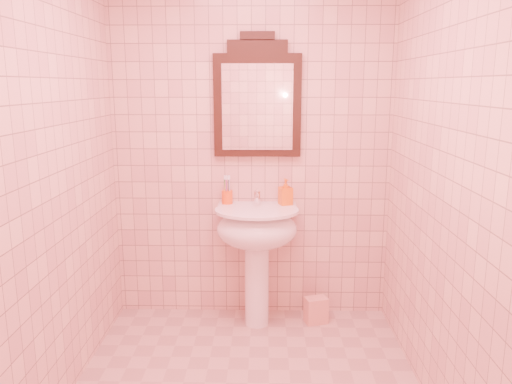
{
  "coord_description": "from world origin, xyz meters",
  "views": [
    {
      "loc": [
        0.1,
        -2.47,
        1.7
      ],
      "look_at": [
        0.04,
        0.55,
        1.05
      ],
      "focal_mm": 35.0,
      "sensor_mm": 36.0,
      "label": 1
    }
  ],
  "objects_px": {
    "pedestal_sink": "(257,237)",
    "soap_dispenser": "(286,192)",
    "mirror": "(257,100)",
    "toothbrush_cup": "(227,197)",
    "towel": "(316,310)"
  },
  "relations": [
    {
      "from": "pedestal_sink",
      "to": "mirror",
      "type": "relative_size",
      "value": 1.01
    },
    {
      "from": "mirror",
      "to": "soap_dispenser",
      "type": "xyz_separation_m",
      "value": [
        0.2,
        -0.07,
        -0.64
      ]
    },
    {
      "from": "mirror",
      "to": "pedestal_sink",
      "type": "bearing_deg",
      "value": -90.0
    },
    {
      "from": "soap_dispenser",
      "to": "towel",
      "type": "xyz_separation_m",
      "value": [
        0.23,
        -0.1,
        -0.86
      ]
    },
    {
      "from": "toothbrush_cup",
      "to": "soap_dispenser",
      "type": "distance_m",
      "value": 0.42
    },
    {
      "from": "pedestal_sink",
      "to": "soap_dispenser",
      "type": "xyz_separation_m",
      "value": [
        0.2,
        0.13,
        0.29
      ]
    },
    {
      "from": "toothbrush_cup",
      "to": "soap_dispenser",
      "type": "height_order",
      "value": "soap_dispenser"
    },
    {
      "from": "pedestal_sink",
      "to": "towel",
      "type": "bearing_deg",
      "value": 4.47
    },
    {
      "from": "mirror",
      "to": "soap_dispenser",
      "type": "relative_size",
      "value": 4.55
    },
    {
      "from": "soap_dispenser",
      "to": "towel",
      "type": "distance_m",
      "value": 0.9
    },
    {
      "from": "soap_dispenser",
      "to": "towel",
      "type": "height_order",
      "value": "soap_dispenser"
    },
    {
      "from": "pedestal_sink",
      "to": "mirror",
      "type": "height_order",
      "value": "mirror"
    },
    {
      "from": "pedestal_sink",
      "to": "toothbrush_cup",
      "type": "relative_size",
      "value": 4.77
    },
    {
      "from": "pedestal_sink",
      "to": "towel",
      "type": "xyz_separation_m",
      "value": [
        0.43,
        0.03,
        -0.57
      ]
    },
    {
      "from": "toothbrush_cup",
      "to": "towel",
      "type": "distance_m",
      "value": 1.05
    }
  ]
}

